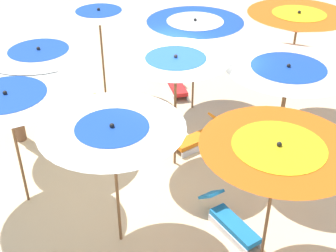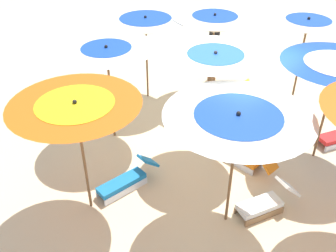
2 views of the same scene
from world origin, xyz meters
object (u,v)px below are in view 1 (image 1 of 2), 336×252
beach_umbrella_0 (298,23)px  lounger_1 (89,131)px  beach_umbrella_4 (176,67)px  lounger_0 (90,107)px  lounger_4 (199,137)px  lounger_5 (176,84)px  beach_umbrella_7 (113,138)px  beach_umbrella_2 (99,18)px  beach_umbrella_5 (40,60)px  beach_umbrella_6 (277,158)px  beachgoer_0 (13,101)px  beach_umbrella_1 (195,28)px  beach_umbrella_3 (287,76)px  lounger_2 (262,138)px  beach_umbrella_8 (8,105)px  lounger_3 (231,222)px

beach_umbrella_0 → lounger_1: 5.05m
beach_umbrella_4 → lounger_0: beach_umbrella_4 is taller
lounger_4 → lounger_5: lounger_5 is taller
beach_umbrella_7 → lounger_1: (-2.77, 1.32, -1.81)m
beach_umbrella_0 → beach_umbrella_2: size_ratio=1.07×
beach_umbrella_5 → beach_umbrella_6: size_ratio=1.00×
lounger_5 → beachgoer_0: size_ratio=0.69×
beach_umbrella_1 → beach_umbrella_7: (2.19, -3.95, -0.03)m
beach_umbrella_3 → lounger_2: beach_umbrella_3 is taller
beach_umbrella_7 → beach_umbrella_1: bearing=119.0°
beach_umbrella_1 → lounger_1: size_ratio=1.94×
beach_umbrella_2 → beach_umbrella_8: bearing=-58.0°
beach_umbrella_3 → beachgoer_0: 5.53m
beach_umbrella_5 → lounger_2: 4.81m
beach_umbrella_7 → beach_umbrella_8: 2.02m
lounger_5 → beach_umbrella_4: bearing=-15.2°
beach_umbrella_0 → beachgoer_0: (-3.33, -5.09, -1.31)m
beach_umbrella_4 → lounger_3: 2.85m
beach_umbrella_0 → lounger_1: bearing=-119.9°
beach_umbrella_3 → beach_umbrella_7: (-0.58, -3.42, -0.02)m
lounger_2 → beach_umbrella_3: bearing=-9.4°
beach_umbrella_1 → beach_umbrella_6: size_ratio=0.99×
lounger_1 → lounger_4: bearing=169.7°
beach_umbrella_5 → beach_umbrella_7: bearing=-11.3°
beach_umbrella_1 → beach_umbrella_6: (4.06, -2.67, -0.01)m
beach_umbrella_1 → beach_umbrella_2: beach_umbrella_2 is taller
lounger_3 → beachgoer_0: 5.14m
beach_umbrella_3 → beach_umbrella_4: size_ratio=0.95×
lounger_1 → beachgoer_0: (-1.03, -1.11, 0.77)m
beach_umbrella_0 → lounger_4: (-0.49, -2.42, -2.07)m
beach_umbrella_2 → lounger_0: 2.09m
lounger_2 → lounger_3: size_ratio=0.91×
beachgoer_0 → beach_umbrella_2: bearing=57.3°
beach_umbrella_3 → lounger_4: size_ratio=1.67×
beach_umbrella_4 → lounger_3: beach_umbrella_4 is taller
beach_umbrella_2 → lounger_4: bearing=4.6°
lounger_0 → beachgoer_0: size_ratio=0.74×
beach_umbrella_0 → beach_umbrella_7: bearing=-84.8°
beach_umbrella_4 → beach_umbrella_6: beach_umbrella_4 is taller
beach_umbrella_6 → lounger_5: (-4.93, 2.95, -1.81)m
beach_umbrella_7 → beach_umbrella_0: bearing=95.2°
beach_umbrella_7 → lounger_2: 4.25m
lounger_0 → beach_umbrella_2: bearing=-3.9°
lounger_1 → lounger_2: bearing=171.2°
lounger_0 → lounger_4: size_ratio=0.99×
lounger_0 → beachgoer_0: 1.90m
beach_umbrella_1 → lounger_0: beach_umbrella_1 is taller
beach_umbrella_6 → beachgoer_0: bearing=-169.4°
lounger_3 → beach_umbrella_4: bearing=173.5°
beach_umbrella_0 → lounger_3: bearing=-67.5°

